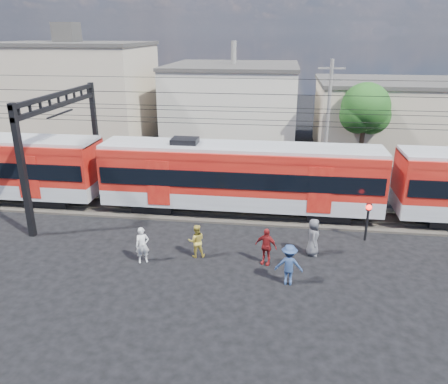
{
  "coord_description": "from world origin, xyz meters",
  "views": [
    {
      "loc": [
        2.92,
        -15.95,
        10.23
      ],
      "look_at": [
        0.07,
        5.0,
        2.42
      ],
      "focal_mm": 35.0,
      "sensor_mm": 36.0,
      "label": 1
    }
  ],
  "objects": [
    {
      "name": "building_mideast",
      "position": [
        14.0,
        24.0,
        3.16
      ],
      "size": [
        16.32,
        10.2,
        6.3
      ],
      "color": "tan",
      "rests_on": "ground"
    },
    {
      "name": "rail_near",
      "position": [
        0.0,
        7.25,
        0.18
      ],
      "size": [
        70.0,
        0.12,
        0.12
      ],
      "primitive_type": "cube",
      "color": "#59544C",
      "rests_on": "track_bed"
    },
    {
      "name": "building_west",
      "position": [
        -17.0,
        24.0,
        4.66
      ],
      "size": [
        14.28,
        10.2,
        9.3
      ],
      "color": "tan",
      "rests_on": "ground"
    },
    {
      "name": "utility_pole_mid",
      "position": [
        6.0,
        15.0,
        4.53
      ],
      "size": [
        1.8,
        0.24,
        8.5
      ],
      "color": "slate",
      "rests_on": "ground"
    },
    {
      "name": "ground",
      "position": [
        0.0,
        0.0,
        0.0
      ],
      "size": [
        120.0,
        120.0,
        0.0
      ],
      "primitive_type": "plane",
      "color": "black",
      "rests_on": "ground"
    },
    {
      "name": "crossing_signal",
      "position": [
        7.44,
        5.3,
        1.42
      ],
      "size": [
        0.3,
        0.3,
        2.05
      ],
      "color": "black",
      "rests_on": "ground"
    },
    {
      "name": "tree_near",
      "position": [
        9.19,
        18.09,
        4.66
      ],
      "size": [
        3.82,
        3.64,
        6.72
      ],
      "color": "#382619",
      "rests_on": "ground"
    },
    {
      "name": "pedestrian_a",
      "position": [
        -3.31,
        1.57,
        0.87
      ],
      "size": [
        0.75,
        0.64,
        1.73
      ],
      "primitive_type": "imported",
      "rotation": [
        0.0,
        0.0,
        0.42
      ],
      "color": "silver",
      "rests_on": "ground"
    },
    {
      "name": "pedestrian_c",
      "position": [
        3.45,
        0.57,
        0.92
      ],
      "size": [
        1.21,
        0.71,
        1.85
      ],
      "primitive_type": "imported",
      "rotation": [
        0.0,
        0.0,
        3.12
      ],
      "color": "navy",
      "rests_on": "ground"
    },
    {
      "name": "commuter_train",
      "position": [
        0.8,
        8.0,
        2.4
      ],
      "size": [
        50.3,
        3.08,
        4.17
      ],
      "color": "black",
      "rests_on": "ground"
    },
    {
      "name": "rail_far",
      "position": [
        0.0,
        8.75,
        0.18
      ],
      "size": [
        70.0,
        0.12,
        0.12
      ],
      "primitive_type": "cube",
      "color": "#59544C",
      "rests_on": "track_bed"
    },
    {
      "name": "pedestrian_e",
      "position": [
        4.62,
        3.36,
        0.94
      ],
      "size": [
        0.64,
        0.95,
        1.87
      ],
      "primitive_type": "imported",
      "rotation": [
        0.0,
        0.0,
        1.52
      ],
      "color": "#49484D",
      "rests_on": "ground"
    },
    {
      "name": "building_midwest",
      "position": [
        -2.0,
        27.0,
        3.66
      ],
      "size": [
        12.24,
        12.24,
        7.3
      ],
      "color": "#BAB3A3",
      "rests_on": "ground"
    },
    {
      "name": "pedestrian_d",
      "position": [
        2.41,
        2.17,
        0.9
      ],
      "size": [
        1.14,
        0.76,
        1.79
      ],
      "primitive_type": "imported",
      "rotation": [
        0.0,
        0.0,
        -0.34
      ],
      "color": "maroon",
      "rests_on": "ground"
    },
    {
      "name": "pedestrian_b",
      "position": [
        -0.91,
        2.43,
        0.82
      ],
      "size": [
        0.94,
        0.81,
        1.65
      ],
      "primitive_type": "imported",
      "rotation": [
        0.0,
        0.0,
        3.41
      ],
      "color": "gold",
      "rests_on": "ground"
    },
    {
      "name": "track_bed",
      "position": [
        0.0,
        8.0,
        0.06
      ],
      "size": [
        70.0,
        3.4,
        0.12
      ],
      "primitive_type": "cube",
      "color": "#2D2823",
      "rests_on": "ground"
    },
    {
      "name": "catenary",
      "position": [
        -8.65,
        8.0,
        5.14
      ],
      "size": [
        70.0,
        9.3,
        7.52
      ],
      "color": "black",
      "rests_on": "ground"
    }
  ]
}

